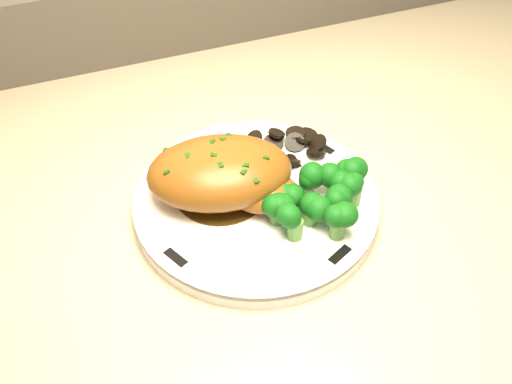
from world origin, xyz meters
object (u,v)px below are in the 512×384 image
object	(u,v)px
plate	(256,204)
chicken_breast	(225,175)
counter	(257,378)
broccoli_florets	(320,198)

from	to	relation	value
plate	chicken_breast	world-z (taller)	chicken_breast
counter	chicken_breast	xyz separation A→B (m)	(-0.04, -0.01, 0.48)
broccoli_florets	chicken_breast	bearing A→B (deg)	144.97
counter	plate	world-z (taller)	counter
plate	chicken_breast	xyz separation A→B (m)	(-0.03, 0.02, 0.04)
counter	chicken_breast	size ratio (longest dim) A/B	11.26
counter	plate	size ratio (longest dim) A/B	7.39
plate	counter	bearing A→B (deg)	65.39
plate	chicken_breast	distance (m)	0.05
chicken_breast	counter	bearing A→B (deg)	26.42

